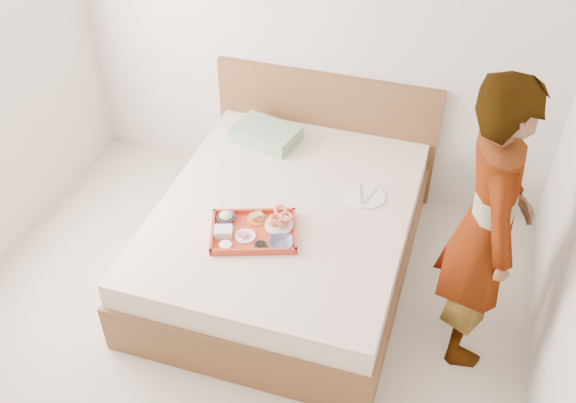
{
  "coord_description": "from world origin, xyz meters",
  "views": [
    {
      "loc": [
        1.11,
        -2.0,
        3.18
      ],
      "look_at": [
        0.19,
        0.9,
        0.65
      ],
      "focal_mm": 40.7,
      "sensor_mm": 36.0,
      "label": 1
    }
  ],
  "objects_px": {
    "dinner_plate": "(365,196)",
    "person": "(487,227)",
    "bed": "(285,236)",
    "tray": "(254,231)"
  },
  "relations": [
    {
      "from": "bed",
      "to": "tray",
      "type": "relative_size",
      "value": 3.93
    },
    {
      "from": "dinner_plate",
      "to": "person",
      "type": "distance_m",
      "value": 0.96
    },
    {
      "from": "dinner_plate",
      "to": "person",
      "type": "relative_size",
      "value": 0.14
    },
    {
      "from": "tray",
      "to": "person",
      "type": "height_order",
      "value": "person"
    },
    {
      "from": "bed",
      "to": "tray",
      "type": "distance_m",
      "value": 0.44
    },
    {
      "from": "dinner_plate",
      "to": "person",
      "type": "xyz_separation_m",
      "value": [
        0.73,
        -0.5,
        0.36
      ]
    },
    {
      "from": "bed",
      "to": "dinner_plate",
      "type": "relative_size",
      "value": 7.84
    },
    {
      "from": "bed",
      "to": "person",
      "type": "xyz_separation_m",
      "value": [
        1.2,
        -0.26,
        0.63
      ]
    },
    {
      "from": "bed",
      "to": "dinner_plate",
      "type": "distance_m",
      "value": 0.59
    },
    {
      "from": "tray",
      "to": "dinner_plate",
      "type": "relative_size",
      "value": 1.99
    }
  ]
}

